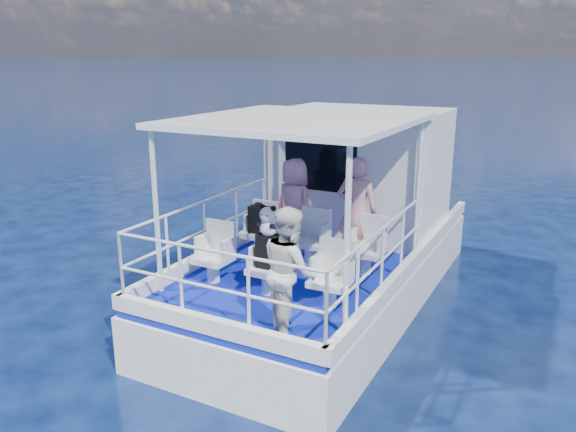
% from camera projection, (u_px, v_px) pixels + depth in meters
% --- Properties ---
extents(ground, '(2000.00, 2000.00, 0.00)m').
position_uv_depth(ground, '(304.00, 321.00, 8.77)').
color(ground, black).
rests_on(ground, ground).
extents(hull, '(3.00, 7.00, 1.60)m').
position_uv_depth(hull, '(330.00, 298.00, 9.63)').
color(hull, white).
rests_on(hull, ground).
extents(deck, '(2.90, 6.90, 0.10)m').
position_uv_depth(deck, '(331.00, 251.00, 9.39)').
color(deck, '#0B1898').
rests_on(deck, hull).
extents(cabin, '(2.85, 2.00, 2.20)m').
position_uv_depth(cabin, '(361.00, 170.00, 10.19)').
color(cabin, white).
rests_on(cabin, deck).
extents(canopy, '(3.00, 3.20, 0.08)m').
position_uv_depth(canopy, '(299.00, 120.00, 7.75)').
color(canopy, white).
rests_on(canopy, cabin).
extents(canopy_posts, '(2.77, 2.97, 2.20)m').
position_uv_depth(canopy_posts, '(297.00, 201.00, 8.02)').
color(canopy_posts, white).
rests_on(canopy_posts, deck).
extents(railings, '(2.84, 3.59, 1.00)m').
position_uv_depth(railings, '(287.00, 247.00, 7.90)').
color(railings, white).
rests_on(railings, deck).
extents(seat_port_fwd, '(0.48, 0.46, 0.38)m').
position_uv_depth(seat_port_fwd, '(260.00, 243.00, 9.05)').
color(seat_port_fwd, silver).
rests_on(seat_port_fwd, deck).
extents(seat_center_fwd, '(0.48, 0.46, 0.38)m').
position_uv_depth(seat_center_fwd, '(310.00, 252.00, 8.65)').
color(seat_center_fwd, silver).
rests_on(seat_center_fwd, deck).
extents(seat_stbd_fwd, '(0.48, 0.46, 0.38)m').
position_uv_depth(seat_stbd_fwd, '(365.00, 261.00, 8.24)').
color(seat_stbd_fwd, silver).
rests_on(seat_stbd_fwd, deck).
extents(seat_port_aft, '(0.48, 0.46, 0.38)m').
position_uv_depth(seat_port_aft, '(213.00, 269.00, 7.94)').
color(seat_port_aft, silver).
rests_on(seat_port_aft, deck).
extents(seat_center_aft, '(0.48, 0.46, 0.38)m').
position_uv_depth(seat_center_aft, '(268.00, 280.00, 7.54)').
color(seat_center_aft, silver).
rests_on(seat_center_aft, deck).
extents(seat_stbd_aft, '(0.48, 0.46, 0.38)m').
position_uv_depth(seat_stbd_aft, '(330.00, 293.00, 7.14)').
color(seat_stbd_aft, silver).
rests_on(seat_stbd_aft, deck).
extents(passenger_port_fwd, '(0.67, 0.56, 1.55)m').
position_uv_depth(passenger_port_fwd, '(294.00, 206.00, 9.04)').
color(passenger_port_fwd, pink).
rests_on(passenger_port_fwd, deck).
extents(passenger_stbd_fwd, '(0.68, 0.51, 1.68)m').
position_uv_depth(passenger_stbd_fwd, '(357.00, 211.00, 8.45)').
color(passenger_stbd_fwd, '#C27D84').
rests_on(passenger_stbd_fwd, deck).
extents(passenger_stbd_aft, '(0.91, 0.91, 1.49)m').
position_uv_depth(passenger_stbd_aft, '(290.00, 271.00, 6.37)').
color(passenger_stbd_aft, silver).
rests_on(passenger_stbd_aft, deck).
extents(backpack_port, '(0.33, 0.19, 0.44)m').
position_uv_depth(backpack_port, '(260.00, 220.00, 8.89)').
color(backpack_port, black).
rests_on(backpack_port, seat_port_fwd).
extents(backpack_center, '(0.31, 0.17, 0.46)m').
position_uv_depth(backpack_center, '(268.00, 251.00, 7.40)').
color(backpack_center, black).
rests_on(backpack_center, seat_center_aft).
extents(compact_camera, '(0.10, 0.06, 0.06)m').
position_uv_depth(compact_camera, '(259.00, 204.00, 8.83)').
color(compact_camera, black).
rests_on(compact_camera, backpack_port).
extents(panda, '(0.26, 0.22, 0.40)m').
position_uv_depth(panda, '(268.00, 220.00, 7.27)').
color(panda, white).
rests_on(panda, backpack_center).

